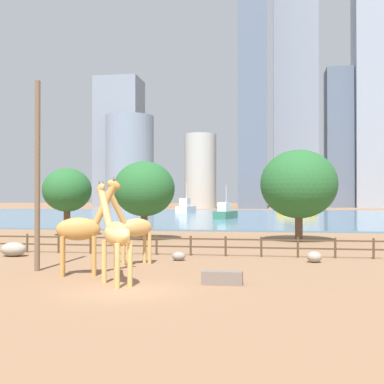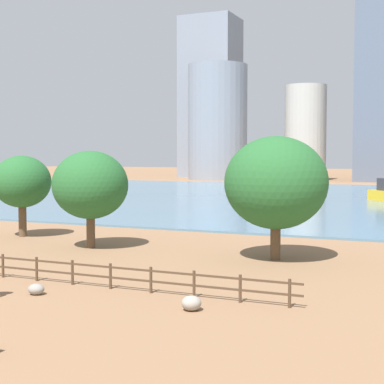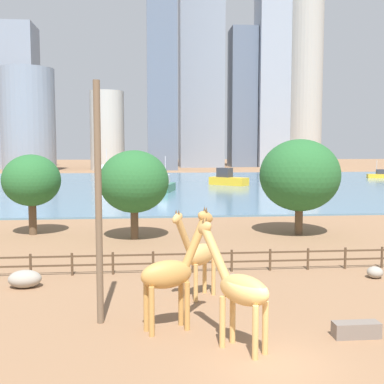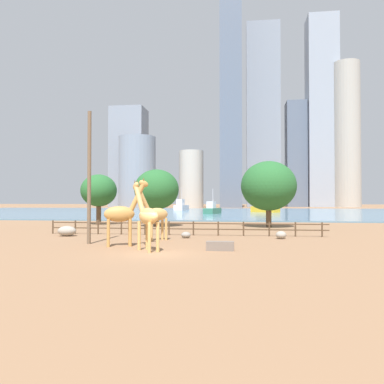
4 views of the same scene
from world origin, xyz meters
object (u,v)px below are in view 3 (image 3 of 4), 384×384
(utility_pole, at_px, (99,204))
(boulder_near_fence, at_px, (234,279))
(feeding_trough, at_px, (356,330))
(boat_sailboat, at_px, (165,186))
(tree_left_large, at_px, (31,181))
(boat_barge, at_px, (378,175))
(boat_tug, at_px, (228,179))
(boulder_by_pole, at_px, (375,272))
(boulder_small, at_px, (25,279))
(giraffe_companion, at_px, (171,273))
(giraffe_young, at_px, (198,255))
(tree_center_broad, at_px, (300,175))
(boat_ferry, at_px, (106,175))
(giraffe_tall, at_px, (239,289))
(tree_right_tall, at_px, (134,182))

(utility_pole, height_order, boulder_near_fence, utility_pole)
(feeding_trough, height_order, boat_sailboat, boat_sailboat)
(feeding_trough, height_order, tree_left_large, tree_left_large)
(boat_barge, bearing_deg, tree_left_large, 56.89)
(utility_pole, bearing_deg, boat_tug, 76.16)
(boulder_by_pole, distance_m, boulder_small, 19.09)
(giraffe_companion, xyz_separation_m, giraffe_young, (1.51, 3.95, -0.18))
(tree_center_broad, height_order, boat_tug, tree_center_broad)
(utility_pole, distance_m, boulder_near_fence, 9.62)
(giraffe_companion, distance_m, boat_sailboat, 58.73)
(giraffe_young, distance_m, boat_ferry, 84.72)
(boat_ferry, bearing_deg, utility_pole, -168.20)
(giraffe_tall, distance_m, giraffe_young, 6.10)
(giraffe_companion, bearing_deg, boat_sailboat, 68.29)
(boulder_by_pole, height_order, tree_right_tall, tree_right_tall)
(boat_tug, bearing_deg, boat_sailboat, -93.00)
(boat_ferry, xyz_separation_m, boat_sailboat, (11.78, -29.22, -0.20))
(boulder_near_fence, bearing_deg, tree_left_large, 131.46)
(tree_left_large, bearing_deg, giraffe_companion, -64.78)
(utility_pole, distance_m, tree_left_large, 22.55)
(giraffe_companion, height_order, giraffe_young, giraffe_companion)
(giraffe_young, height_order, tree_left_large, tree_left_large)
(giraffe_companion, bearing_deg, boulder_small, 118.39)
(tree_right_tall, distance_m, boat_tug, 54.30)
(giraffe_young, relative_size, tree_center_broad, 0.56)
(tree_right_tall, bearing_deg, boat_ferry, 96.57)
(boulder_near_fence, height_order, tree_right_tall, tree_right_tall)
(boulder_by_pole, bearing_deg, tree_center_broad, 90.15)
(giraffe_tall, bearing_deg, tree_right_tall, -29.78)
(boat_sailboat, bearing_deg, giraffe_companion, -167.49)
(tree_left_large, bearing_deg, boat_ferry, 89.40)
(giraffe_young, height_order, tree_center_broad, tree_center_broad)
(feeding_trough, distance_m, boat_sailboat, 60.36)
(boulder_by_pole, xyz_separation_m, boat_barge, (41.10, 82.12, 0.57))
(giraffe_tall, bearing_deg, boat_tug, -50.35)
(boulder_near_fence, distance_m, feeding_trough, 8.39)
(utility_pole, bearing_deg, tree_right_tall, 86.99)
(giraffe_young, relative_size, boat_ferry, 0.56)
(tree_left_large, bearing_deg, boat_sailboat, 71.11)
(giraffe_young, bearing_deg, boat_sailboat, -135.59)
(giraffe_tall, bearing_deg, giraffe_companion, 7.36)
(boulder_by_pole, bearing_deg, feeding_trough, -120.32)
(giraffe_tall, height_order, giraffe_companion, giraffe_companion)
(tree_center_broad, bearing_deg, boulder_near_fence, -120.06)
(giraffe_tall, xyz_separation_m, boat_ferry, (-12.17, 90.00, -0.89))
(boat_ferry, distance_m, boat_barge, 62.69)
(tree_left_large, distance_m, boat_ferry, 65.72)
(giraffe_tall, bearing_deg, boat_sailboat, -40.66)
(boat_tug, height_order, boat_barge, boat_barge)
(tree_right_tall, distance_m, boat_sailboat, 39.56)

